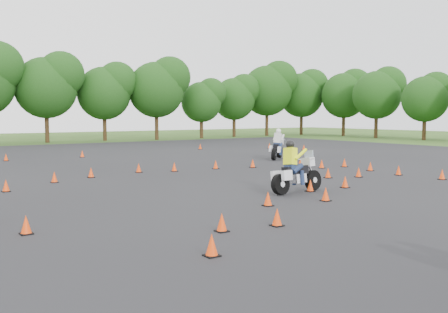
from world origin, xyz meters
name	(u,v)px	position (x,y,z in m)	size (l,w,h in m)	color
ground	(289,198)	(0.00, 0.00, 0.00)	(140.00, 140.00, 0.00)	#2D5119
asphalt_pad	(199,180)	(0.00, 6.00, 0.01)	(62.00, 62.00, 0.00)	black
treeline	(65,97)	(3.15, 35.30, 4.64)	(86.95, 32.45, 10.77)	#183F12
traffic_cones	(202,178)	(-0.39, 5.09, 0.23)	(36.70, 32.77, 0.45)	#FC420A
rider_yellow	(298,166)	(1.15, 0.77, 1.00)	(2.57, 0.79, 1.98)	#ECFF16
rider_white	(277,144)	(9.79, 12.05, 1.01)	(2.61, 0.80, 2.01)	silver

